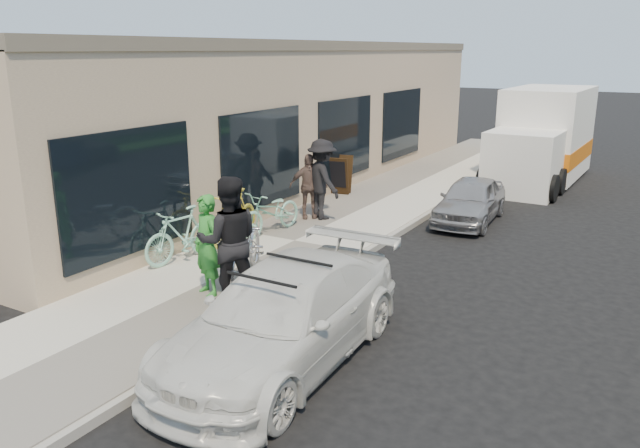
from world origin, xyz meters
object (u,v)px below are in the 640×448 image
at_px(bike_rack, 230,222).
at_px(cruiser_bike_a, 182,234).
at_px(cruiser_bike_b, 272,212).
at_px(sedan_silver, 470,200).
at_px(man_standing, 229,241).
at_px(cruiser_bike_c, 235,217).
at_px(bystander_a, 322,179).
at_px(tandem_bike, 246,248).
at_px(sandwich_board, 339,175).
at_px(sedan_white, 284,316).
at_px(bystander_b, 308,186).
at_px(woman_rider, 207,245).
at_px(moving_truck, 542,141).

height_order(bike_rack, cruiser_bike_a, cruiser_bike_a).
distance_m(cruiser_bike_a, cruiser_bike_b, 2.40).
bearing_deg(sedan_silver, man_standing, -106.26).
xyz_separation_m(cruiser_bike_c, bystander_a, (0.60, 2.54, 0.40)).
height_order(tandem_bike, man_standing, man_standing).
distance_m(sandwich_board, tandem_bike, 6.89).
bearing_deg(cruiser_bike_c, sedan_white, -53.67).
distance_m(sedan_silver, cruiser_bike_a, 7.00).
distance_m(cruiser_bike_a, bystander_b, 3.89).
relative_size(sedan_white, cruiser_bike_c, 2.51).
bearing_deg(bike_rack, bystander_b, 86.52).
bearing_deg(man_standing, cruiser_bike_a, -69.63).
relative_size(tandem_bike, cruiser_bike_c, 1.17).
bearing_deg(cruiser_bike_c, sandwich_board, 84.74).
bearing_deg(bystander_a, woman_rider, 127.39).
distance_m(sedan_silver, woman_rider, 7.34).
distance_m(tandem_bike, cruiser_bike_b, 2.82).
height_order(sedan_white, cruiser_bike_a, sedan_white).
bearing_deg(moving_truck, cruiser_bike_c, -109.73).
height_order(bike_rack, bystander_a, bystander_a).
bearing_deg(sedan_silver, bike_rack, -128.60).
bearing_deg(sedan_white, tandem_bike, 134.66).
xyz_separation_m(bike_rack, sedan_silver, (3.41, 4.84, -0.14)).
relative_size(sedan_white, cruiser_bike_b, 2.51).
height_order(sedan_white, cruiser_bike_c, sedan_white).
height_order(moving_truck, man_standing, moving_truck).
relative_size(sedan_white, cruiser_bike_a, 2.66).
distance_m(bike_rack, bystander_a, 2.92).
xyz_separation_m(man_standing, cruiser_bike_c, (-1.93, 2.59, -0.48)).
distance_m(man_standing, cruiser_bike_c, 3.26).
bearing_deg(cruiser_bike_c, tandem_bike, -55.68).
xyz_separation_m(sandwich_board, cruiser_bike_c, (0.32, -5.04, 0.01)).
bearing_deg(sandwich_board, bystander_b, -87.80).
xyz_separation_m(sedan_white, cruiser_bike_a, (-3.70, 2.11, 0.01)).
bearing_deg(cruiser_bike_c, bystander_b, 74.06).
bearing_deg(cruiser_bike_b, bike_rack, -89.95).
bearing_deg(sandwich_board, cruiser_bike_c, -97.46).
bearing_deg(sandwich_board, woman_rider, -88.32).
relative_size(woman_rider, bystander_b, 1.09).
bearing_deg(bystander_a, sedan_silver, -117.37).
bearing_deg(bike_rack, bystander_a, 80.66).
bearing_deg(cruiser_bike_b, woman_rider, -65.57).
height_order(woman_rider, man_standing, man_standing).
bearing_deg(cruiser_bike_b, man_standing, -58.42).
xyz_separation_m(sedan_white, woman_rider, (-2.18, 1.06, 0.33)).
xyz_separation_m(bike_rack, cruiser_bike_c, (-0.13, 0.32, 0.02)).
height_order(woman_rider, cruiser_bike_a, woman_rider).
bearing_deg(bike_rack, man_standing, -51.69).
relative_size(moving_truck, cruiser_bike_c, 3.26).
bearing_deg(cruiser_bike_b, tandem_bike, -57.70).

